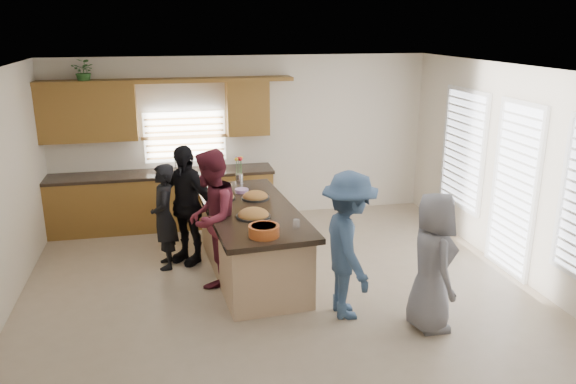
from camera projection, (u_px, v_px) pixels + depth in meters
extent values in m
plane|color=tan|center=(278.00, 289.00, 7.30)|extent=(6.50, 6.50, 0.00)
cube|color=silver|center=(244.00, 138.00, 9.70)|extent=(6.50, 0.02, 2.80)
cube|color=silver|center=(358.00, 298.00, 4.09)|extent=(6.50, 0.02, 2.80)
cube|color=silver|center=(514.00, 171.00, 7.56)|extent=(0.02, 6.00, 2.80)
cube|color=white|center=(277.00, 70.00, 6.49)|extent=(6.50, 6.00, 0.02)
cube|color=olive|center=(163.00, 201.00, 9.40)|extent=(3.65, 0.62, 0.90)
cube|color=black|center=(161.00, 174.00, 9.26)|extent=(3.70, 0.65, 0.05)
cube|color=olive|center=(88.00, 113.00, 8.86)|extent=(1.50, 0.36, 0.90)
cube|color=olive|center=(247.00, 108.00, 9.38)|extent=(0.70, 0.36, 0.90)
cube|color=olive|center=(168.00, 80.00, 8.98)|extent=(4.05, 0.40, 0.06)
cube|color=brown|center=(185.00, 137.00, 9.44)|extent=(1.35, 0.08, 0.85)
cube|color=white|center=(463.00, 149.00, 8.76)|extent=(0.06, 1.10, 1.75)
cube|color=white|center=(514.00, 189.00, 7.53)|extent=(0.06, 0.85, 2.25)
cube|color=tan|center=(251.00, 243.00, 7.64)|extent=(1.18, 2.57, 0.88)
cube|color=black|center=(251.00, 210.00, 7.50)|extent=(1.34, 2.78, 0.07)
cube|color=black|center=(252.00, 270.00, 7.76)|extent=(1.09, 2.48, 0.08)
cylinder|color=black|center=(253.00, 216.00, 7.13)|extent=(0.44, 0.44, 0.02)
ellipsoid|color=#B57539|center=(253.00, 215.00, 7.12)|extent=(0.40, 0.40, 0.18)
cylinder|color=black|center=(255.00, 198.00, 7.88)|extent=(0.39, 0.39, 0.02)
ellipsoid|color=#B57539|center=(255.00, 197.00, 7.87)|extent=(0.35, 0.35, 0.16)
cylinder|color=black|center=(224.00, 198.00, 7.85)|extent=(0.33, 0.33, 0.02)
ellipsoid|color=tan|center=(224.00, 197.00, 7.85)|extent=(0.30, 0.30, 0.13)
cylinder|color=#BE5622|center=(264.00, 231.00, 6.48)|extent=(0.36, 0.36, 0.13)
cylinder|color=beige|center=(264.00, 227.00, 6.47)|extent=(0.29, 0.29, 0.04)
cylinder|color=white|center=(296.00, 224.00, 6.74)|extent=(0.08, 0.08, 0.11)
cylinder|color=#BD8CCB|center=(242.00, 191.00, 8.17)|extent=(0.20, 0.20, 0.05)
cylinder|color=silver|center=(239.00, 179.00, 8.60)|extent=(0.12, 0.12, 0.15)
imported|color=#326C2B|center=(84.00, 71.00, 8.68)|extent=(0.44, 0.41, 0.39)
imported|color=black|center=(164.00, 217.00, 7.76)|extent=(0.38, 0.56, 1.49)
imported|color=maroon|center=(211.00, 218.00, 7.23)|extent=(0.97, 1.07, 1.80)
imported|color=black|center=(186.00, 205.00, 7.92)|extent=(1.00, 1.01, 1.71)
imported|color=#354F73|center=(349.00, 246.00, 6.43)|extent=(0.70, 1.16, 1.74)
imported|color=slate|center=(432.00, 262.00, 6.17)|extent=(0.56, 0.81, 1.59)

